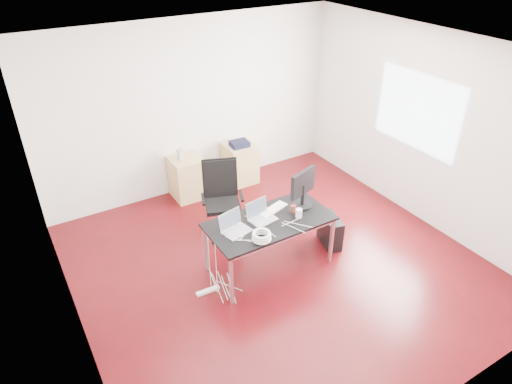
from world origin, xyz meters
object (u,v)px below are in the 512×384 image
office_chair (222,195)px  pc_tower (330,231)px  filing_cabinet_left (187,178)px  filing_cabinet_right (240,163)px  desk (270,224)px

office_chair → pc_tower: bearing=-22.3°
filing_cabinet_left → filing_cabinet_right: (0.99, 0.00, 0.00)m
desk → filing_cabinet_left: (-0.19, 2.19, -0.33)m
office_chair → desk: bearing=-61.0°
desk → office_chair: bearing=98.0°
desk → pc_tower: size_ratio=3.56×
filing_cabinet_right → pc_tower: filing_cabinet_right is taller
pc_tower → filing_cabinet_right: bearing=109.7°
office_chair → pc_tower: office_chair is taller
desk → filing_cabinet_left: desk is taller
pc_tower → filing_cabinet_left: bearing=132.6°
desk → filing_cabinet_right: (0.80, 2.19, -0.33)m
desk → filing_cabinet_right: 2.36m
desk → pc_tower: 1.10m
desk → office_chair: (-0.15, 1.04, -0.07)m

